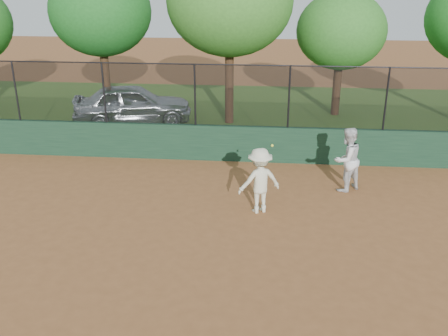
# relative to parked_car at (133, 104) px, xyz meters

# --- Properties ---
(ground) EXTENTS (80.00, 80.00, 0.00)m
(ground) POSITION_rel_parked_car_xyz_m (3.75, -10.10, -0.82)
(ground) COLOR brown
(ground) RESTS_ON ground
(back_wall) EXTENTS (26.00, 0.20, 1.20)m
(back_wall) POSITION_rel_parked_car_xyz_m (3.75, -4.10, -0.22)
(back_wall) COLOR #1B3D27
(back_wall) RESTS_ON ground
(grass_strip) EXTENTS (36.00, 12.00, 0.01)m
(grass_strip) POSITION_rel_parked_car_xyz_m (3.75, 1.90, -0.81)
(grass_strip) COLOR #2D4B17
(grass_strip) RESTS_ON ground
(parked_car) EXTENTS (5.13, 3.10, 1.63)m
(parked_car) POSITION_rel_parked_car_xyz_m (0.00, 0.00, 0.00)
(parked_car) COLOR #A9AFB3
(parked_car) RESTS_ON ground
(player_second) EXTENTS (1.14, 1.11, 1.85)m
(player_second) POSITION_rel_parked_car_xyz_m (7.87, -6.21, 0.11)
(player_second) COLOR silver
(player_second) RESTS_ON ground
(player_main) EXTENTS (1.29, 1.05, 1.97)m
(player_main) POSITION_rel_parked_car_xyz_m (5.46, -7.86, 0.05)
(player_main) COLOR beige
(player_main) RESTS_ON ground
(fence_assembly) EXTENTS (26.00, 0.06, 2.00)m
(fence_assembly) POSITION_rel_parked_car_xyz_m (3.72, -4.10, 1.42)
(fence_assembly) COLOR black
(fence_assembly) RESTS_ON back_wall
(tree_1) EXTENTS (4.36, 3.96, 6.22)m
(tree_1) POSITION_rel_parked_car_xyz_m (-1.67, 1.84, 3.51)
(tree_1) COLOR #472D18
(tree_1) RESTS_ON ground
(tree_2) EXTENTS (4.92, 4.47, 6.98)m
(tree_2) POSITION_rel_parked_car_xyz_m (3.97, 0.47, 4.03)
(tree_2) COLOR #462B19
(tree_2) RESTS_ON ground
(tree_3) EXTENTS (3.76, 3.42, 5.23)m
(tree_3) POSITION_rel_parked_car_xyz_m (8.52, 2.20, 2.77)
(tree_3) COLOR #3E2514
(tree_3) RESTS_ON ground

